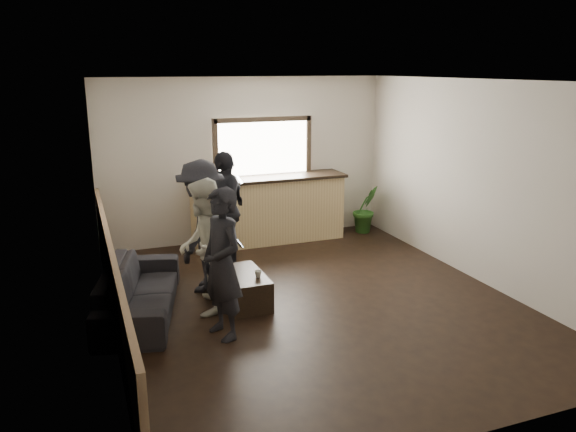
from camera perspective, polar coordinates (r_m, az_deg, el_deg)
name	(u,v)px	position (r m, az deg, el deg)	size (l,w,h in m)	color
ground	(314,301)	(7.40, 2.63, -8.64)	(5.00, 6.00, 0.01)	black
room_shell	(258,196)	(6.69, -3.03, 2.05)	(5.01, 6.01, 2.80)	silver
bar_counter	(268,205)	(9.69, -2.03, 1.09)	(2.70, 0.68, 2.13)	tan
sofa	(139,291)	(7.16, -14.87, -7.35)	(2.07, 0.81, 0.60)	black
coffee_table	(244,288)	(7.28, -4.50, -7.35)	(0.50, 0.91, 0.40)	black
cup_a	(229,267)	(7.31, -6.02, -5.22)	(0.11, 0.11, 0.09)	silver
cup_b	(258,274)	(7.07, -3.06, -5.89)	(0.09, 0.09, 0.09)	silver
potted_plant	(366,209)	(10.37, 7.89, 0.71)	(0.48, 0.38, 0.87)	#2D6623
person_a	(222,264)	(6.23, -6.71, -4.87)	(0.57, 0.72, 1.71)	black
person_b	(204,247)	(6.89, -8.52, -3.14)	(0.85, 0.97, 1.68)	beige
person_c	(202,226)	(7.59, -8.76, -1.03)	(1.14, 1.33, 1.79)	black
person_d	(226,210)	(8.41, -6.27, 0.59)	(0.99, 1.08, 1.77)	black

